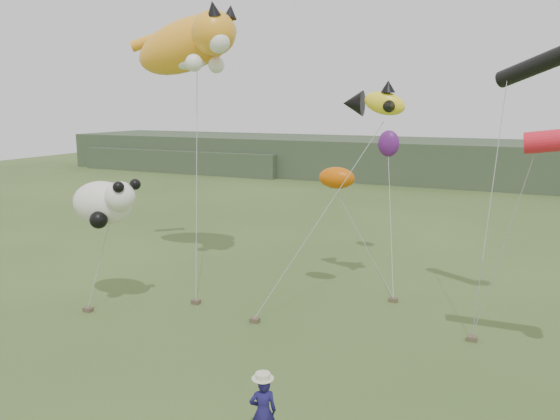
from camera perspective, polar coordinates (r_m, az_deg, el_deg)
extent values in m
plane|color=#385123|center=(15.57, -3.21, -18.29)|extent=(120.00, 120.00, 0.00)
cube|color=#2D3D28|center=(57.59, 18.37, 4.84)|extent=(90.00, 12.00, 4.00)
cube|color=#2D3D28|center=(65.42, -9.19, 5.27)|extent=(25.00, 8.00, 2.50)
imported|color=#1A1550|center=(13.00, -1.79, -20.35)|extent=(0.74, 0.67, 1.69)
cube|color=brown|center=(21.69, -8.77, -9.45)|extent=(0.32, 0.25, 0.16)
cube|color=brown|center=(19.75, -2.66, -11.43)|extent=(0.32, 0.25, 0.16)
cube|color=brown|center=(19.36, 19.43, -12.55)|extent=(0.32, 0.25, 0.16)
cube|color=brown|center=(21.89, -19.41, -9.78)|extent=(0.32, 0.25, 0.16)
cube|color=brown|center=(22.11, 11.75, -9.15)|extent=(0.32, 0.25, 0.16)
ellipsoid|color=#FCA222|center=(25.12, -9.71, 16.63)|extent=(5.45, 2.86, 3.50)
sphere|color=#FCA222|center=(23.25, -6.94, 17.91)|extent=(1.79, 1.79, 1.79)
cone|color=black|center=(22.80, -7.01, 20.20)|extent=(0.56, 0.68, 0.67)
cone|color=black|center=(23.54, -5.21, 19.94)|extent=(0.56, 0.64, 0.64)
sphere|color=white|center=(22.75, -6.43, 17.07)|extent=(0.90, 0.90, 0.90)
ellipsoid|color=white|center=(24.70, -9.66, 14.87)|extent=(1.75, 0.88, 0.55)
sphere|color=white|center=(22.95, -8.99, 14.95)|extent=(0.70, 0.70, 0.70)
sphere|color=white|center=(24.02, -6.67, 14.83)|extent=(0.70, 0.70, 0.70)
cylinder|color=#FCA222|center=(27.32, -13.43, 16.86)|extent=(1.85, 1.36, 1.08)
ellipsoid|color=yellow|center=(21.09, 10.87, 10.89)|extent=(1.76, 0.81, 1.17)
cone|color=black|center=(21.78, 7.62, 10.99)|extent=(0.86, 1.06, 1.00)
cone|color=black|center=(21.08, 11.23, 12.54)|extent=(0.56, 0.56, 0.44)
cone|color=black|center=(20.47, 11.39, 10.57)|extent=(0.59, 0.62, 0.44)
cone|color=black|center=(21.56, 12.10, 10.55)|extent=(0.59, 0.62, 0.44)
cylinder|color=black|center=(20.05, 25.64, 13.66)|extent=(2.93, 2.29, 1.48)
ellipsoid|color=white|center=(21.18, -18.06, 0.69)|extent=(2.45, 1.63, 1.63)
sphere|color=white|center=(20.20, -16.37, 1.35)|extent=(1.09, 1.09, 1.09)
sphere|color=black|center=(19.69, -16.53, 2.31)|extent=(0.40, 0.40, 0.40)
sphere|color=black|center=(20.21, -14.90, 2.61)|extent=(0.40, 0.40, 0.40)
sphere|color=black|center=(20.44, -18.43, -0.99)|extent=(0.64, 0.64, 0.64)
sphere|color=black|center=(21.93, -18.92, 0.01)|extent=(0.64, 0.64, 0.64)
ellipsoid|color=#D25604|center=(21.03, 5.94, 3.36)|extent=(1.42, 0.83, 0.83)
ellipsoid|color=#571869|center=(26.46, 11.28, 6.82)|extent=(1.02, 0.68, 1.25)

